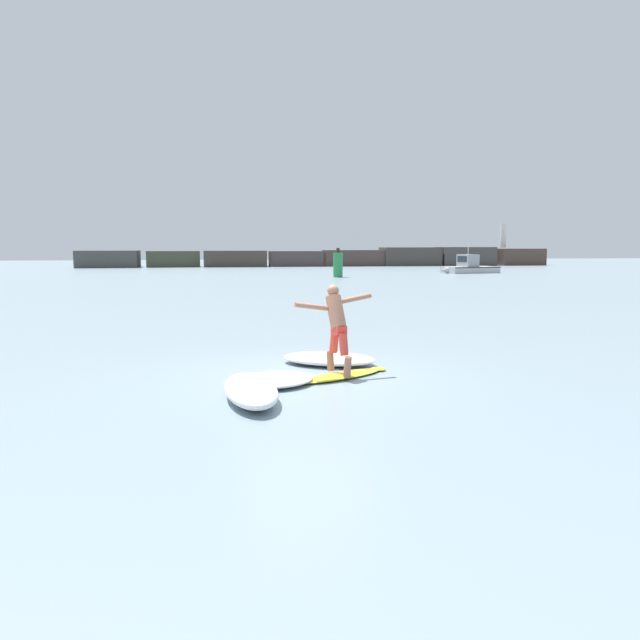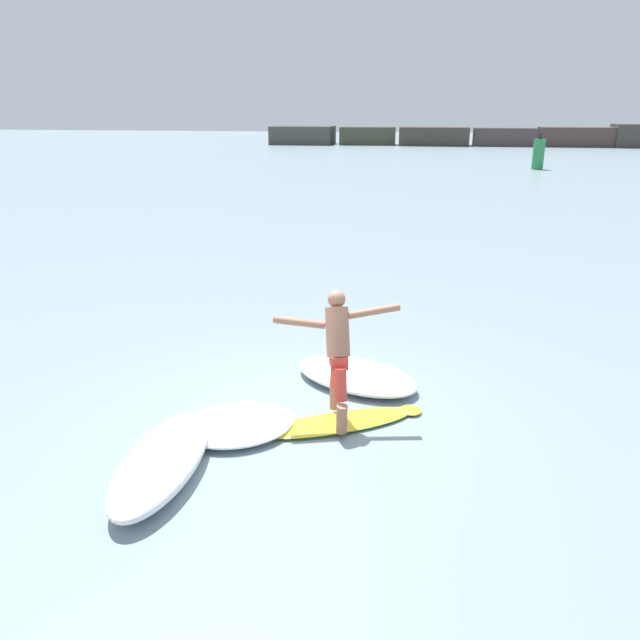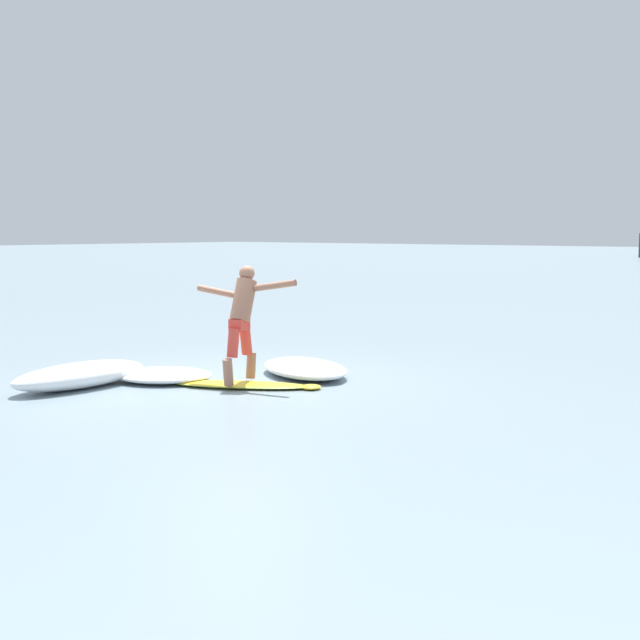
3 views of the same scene
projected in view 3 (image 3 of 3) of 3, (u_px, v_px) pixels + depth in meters
The scene contains 6 objects.
ground_plane at pixel (232, 380), 12.76m from camera, with size 200.00×200.00×0.00m, color gray.
surfboard at pixel (242, 385), 12.19m from camera, with size 2.05×1.43×0.21m.
surfer at pixel (243, 314), 12.18m from camera, with size 1.49×0.85×1.59m.
wave_foam_at_tail at pixel (305, 368), 13.12m from camera, with size 2.17×1.83×0.23m.
wave_foam_at_nose at pixel (80, 375), 12.16m from camera, with size 0.89×2.17×0.34m.
wave_foam_beside at pixel (163, 375), 12.67m from camera, with size 1.77×1.69×0.18m.
Camera 3 is at (9.01, -8.91, 2.16)m, focal length 50.00 mm.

